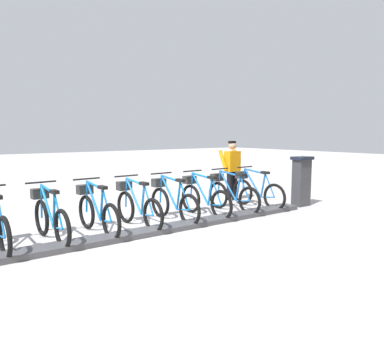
{
  "coord_description": "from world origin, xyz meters",
  "views": [
    {
      "loc": [
        -5.97,
        3.26,
        1.88
      ],
      "look_at": [
        0.5,
        -1.51,
        0.9
      ],
      "focal_mm": 35.02,
      "sensor_mm": 36.0,
      "label": 1
    }
  ],
  "objects_px": {
    "bike_docked_2": "(203,197)",
    "bike_docked_6": "(50,217)",
    "bike_docked_5": "(96,211)",
    "bike_docked_1": "(231,194)",
    "payment_kiosk": "(301,180)",
    "worker_near_rack": "(232,168)",
    "bike_docked_0": "(256,190)",
    "bike_docked_3": "(172,201)",
    "bike_docked_4": "(137,206)"
  },
  "relations": [
    {
      "from": "bike_docked_6",
      "to": "bike_docked_5",
      "type": "bearing_deg",
      "value": -90.0
    },
    {
      "from": "bike_docked_2",
      "to": "bike_docked_6",
      "type": "xyz_separation_m",
      "value": [
        0.0,
        3.39,
        0.0
      ]
    },
    {
      "from": "bike_docked_4",
      "to": "bike_docked_6",
      "type": "bearing_deg",
      "value": 90.0
    },
    {
      "from": "payment_kiosk",
      "to": "bike_docked_3",
      "type": "height_order",
      "value": "payment_kiosk"
    },
    {
      "from": "payment_kiosk",
      "to": "worker_near_rack",
      "type": "distance_m",
      "value": 1.9
    },
    {
      "from": "payment_kiosk",
      "to": "bike_docked_0",
      "type": "relative_size",
      "value": 0.74
    },
    {
      "from": "bike_docked_5",
      "to": "bike_docked_4",
      "type": "bearing_deg",
      "value": -90.0
    },
    {
      "from": "bike_docked_2",
      "to": "worker_near_rack",
      "type": "height_order",
      "value": "worker_near_rack"
    },
    {
      "from": "bike_docked_1",
      "to": "worker_near_rack",
      "type": "height_order",
      "value": "worker_near_rack"
    },
    {
      "from": "bike_docked_0",
      "to": "bike_docked_5",
      "type": "distance_m",
      "value": 4.24
    },
    {
      "from": "payment_kiosk",
      "to": "bike_docked_5",
      "type": "bearing_deg",
      "value": 83.86
    },
    {
      "from": "bike_docked_6",
      "to": "bike_docked_4",
      "type": "bearing_deg",
      "value": -90.0
    },
    {
      "from": "bike_docked_0",
      "to": "bike_docked_5",
      "type": "relative_size",
      "value": 1.0
    },
    {
      "from": "payment_kiosk",
      "to": "bike_docked_3",
      "type": "distance_m",
      "value": 3.67
    },
    {
      "from": "bike_docked_2",
      "to": "bike_docked_3",
      "type": "distance_m",
      "value": 0.85
    },
    {
      "from": "bike_docked_1",
      "to": "bike_docked_5",
      "type": "height_order",
      "value": "same"
    },
    {
      "from": "bike_docked_1",
      "to": "bike_docked_3",
      "type": "xyz_separation_m",
      "value": [
        0.0,
        1.7,
        0.0
      ]
    },
    {
      "from": "bike_docked_1",
      "to": "bike_docked_4",
      "type": "bearing_deg",
      "value": 90.0
    },
    {
      "from": "bike_docked_0",
      "to": "worker_near_rack",
      "type": "relative_size",
      "value": 1.04
    },
    {
      "from": "bike_docked_0",
      "to": "payment_kiosk",
      "type": "bearing_deg",
      "value": -118.08
    },
    {
      "from": "bike_docked_4",
      "to": "bike_docked_0",
      "type": "bearing_deg",
      "value": -90.0
    },
    {
      "from": "bike_docked_5",
      "to": "bike_docked_1",
      "type": "bearing_deg",
      "value": -90.0
    },
    {
      "from": "bike_docked_0",
      "to": "bike_docked_2",
      "type": "distance_m",
      "value": 1.7
    },
    {
      "from": "payment_kiosk",
      "to": "bike_docked_2",
      "type": "distance_m",
      "value": 2.84
    },
    {
      "from": "bike_docked_3",
      "to": "bike_docked_4",
      "type": "distance_m",
      "value": 0.85
    },
    {
      "from": "bike_docked_1",
      "to": "worker_near_rack",
      "type": "distance_m",
      "value": 1.56
    },
    {
      "from": "payment_kiosk",
      "to": "bike_docked_0",
      "type": "xyz_separation_m",
      "value": [
        0.57,
        1.07,
        -0.24
      ]
    },
    {
      "from": "bike_docked_2",
      "to": "bike_docked_4",
      "type": "distance_m",
      "value": 1.7
    },
    {
      "from": "bike_docked_2",
      "to": "bike_docked_5",
      "type": "height_order",
      "value": "same"
    },
    {
      "from": "bike_docked_3",
      "to": "bike_docked_6",
      "type": "relative_size",
      "value": 1.0
    },
    {
      "from": "bike_docked_4",
      "to": "bike_docked_6",
      "type": "height_order",
      "value": "same"
    },
    {
      "from": "bike_docked_6",
      "to": "worker_near_rack",
      "type": "relative_size",
      "value": 1.04
    },
    {
      "from": "bike_docked_5",
      "to": "bike_docked_6",
      "type": "bearing_deg",
      "value": 90.0
    },
    {
      "from": "bike_docked_3",
      "to": "bike_docked_5",
      "type": "distance_m",
      "value": 1.7
    },
    {
      "from": "bike_docked_2",
      "to": "bike_docked_5",
      "type": "relative_size",
      "value": 1.0
    },
    {
      "from": "bike_docked_1",
      "to": "bike_docked_5",
      "type": "distance_m",
      "value": 3.39
    },
    {
      "from": "bike_docked_1",
      "to": "bike_docked_4",
      "type": "xyz_separation_m",
      "value": [
        0.0,
        2.54,
        0.0
      ]
    },
    {
      "from": "bike_docked_3",
      "to": "bike_docked_5",
      "type": "bearing_deg",
      "value": 90.0
    },
    {
      "from": "bike_docked_2",
      "to": "payment_kiosk",
      "type": "bearing_deg",
      "value": -101.67
    },
    {
      "from": "bike_docked_2",
      "to": "bike_docked_1",
      "type": "bearing_deg",
      "value": -90.0
    },
    {
      "from": "bike_docked_4",
      "to": "bike_docked_5",
      "type": "distance_m",
      "value": 0.85
    },
    {
      "from": "bike_docked_2",
      "to": "bike_docked_4",
      "type": "xyz_separation_m",
      "value": [
        0.0,
        1.7,
        0.0
      ]
    },
    {
      "from": "bike_docked_1",
      "to": "bike_docked_2",
      "type": "xyz_separation_m",
      "value": [
        0.0,
        0.85,
        0.0
      ]
    },
    {
      "from": "bike_docked_6",
      "to": "worker_near_rack",
      "type": "distance_m",
      "value": 5.39
    },
    {
      "from": "bike_docked_6",
      "to": "worker_near_rack",
      "type": "bearing_deg",
      "value": -78.34
    },
    {
      "from": "payment_kiosk",
      "to": "bike_docked_4",
      "type": "xyz_separation_m",
      "value": [
        0.57,
        4.46,
        -0.24
      ]
    },
    {
      "from": "worker_near_rack",
      "to": "bike_docked_4",
      "type": "bearing_deg",
      "value": 106.94
    },
    {
      "from": "bike_docked_0",
      "to": "bike_docked_1",
      "type": "height_order",
      "value": "same"
    },
    {
      "from": "bike_docked_1",
      "to": "bike_docked_2",
      "type": "bearing_deg",
      "value": 90.0
    },
    {
      "from": "bike_docked_1",
      "to": "bike_docked_5",
      "type": "xyz_separation_m",
      "value": [
        0.0,
        3.39,
        0.0
      ]
    }
  ]
}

